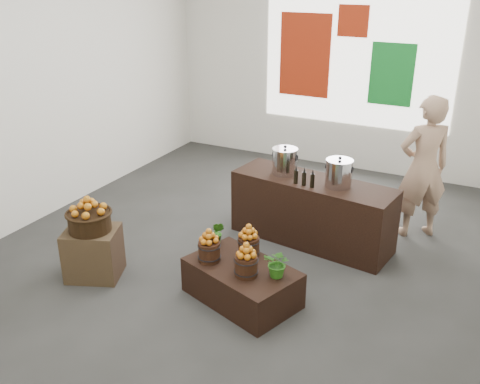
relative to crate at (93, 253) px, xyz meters
The scene contains 23 objects.
ground 1.89m from the crate, 47.32° to the left, with size 7.00×7.00×0.00m, color #323230.
back_wall 5.32m from the crate, 75.41° to the left, with size 6.00×0.04×4.00m, color silver.
back_opening 5.38m from the crate, 72.09° to the left, with size 3.20×0.02×2.40m, color white.
deco_red_left 5.15m from the crate, 82.14° to the left, with size 0.90×0.04×1.40m, color #9A230B.
deco_green_right 5.49m from the crate, 65.89° to the left, with size 0.70×0.04×1.00m, color #127927.
deco_red_upper 5.52m from the crate, 73.14° to the left, with size 0.50×0.04×0.50m, color #9A230B.
crate is the anchor object (origin of this frame).
wicker_basket 0.40m from the crate, ahead, with size 0.47×0.47×0.21m, color black.
apples_in_basket 0.61m from the crate, ahead, with size 0.37×0.37×0.20m, color #8F1D04, non-canonical shape.
display_table 1.76m from the crate, 11.28° to the left, with size 1.17×0.72×0.41m, color black.
apple_bucket_front_left 1.41m from the crate, 12.40° to the left, with size 0.23×0.23×0.22m, color #351B0E.
apples_in_bucket_front_left 1.45m from the crate, 12.40° to the left, with size 0.18×0.18×0.16m, color #8F1D04, non-canonical shape.
apple_bucket_front_right 1.87m from the crate, ahead, with size 0.23×0.23×0.22m, color #351B0E.
apples_in_bucket_front_right 1.90m from the crate, ahead, with size 0.18×0.18×0.16m, color #8F1D04, non-canonical shape.
apple_bucket_rear 1.80m from the crate, 19.19° to the left, with size 0.23×0.23×0.22m, color #351B0E.
apples_in_bucket_rear 1.83m from the crate, 19.19° to the left, with size 0.18×0.18×0.16m, color #8F1D04, non-canonical shape.
herb_garnish_right 2.19m from the crate, ahead, with size 0.27×0.24×0.30m, color #245F14.
herb_garnish_left 1.45m from the crate, 27.13° to the left, with size 0.16×0.13×0.29m, color #245F14.
counter 2.74m from the crate, 45.11° to the left, with size 2.07×0.66×0.85m, color black.
stock_pot_left 2.60m from the crate, 52.87° to the left, with size 0.32×0.32×0.32m, color silver.
stock_pot_center 3.03m from the crate, 39.99° to the left, with size 0.32×0.32×0.32m, color silver.
oil_cruets 2.66m from the crate, 42.32° to the left, with size 0.23×0.06×0.24m, color black, non-canonical shape.
shopper 4.21m from the crate, 41.66° to the left, with size 0.69×0.45×1.88m, color #9A785E.
Camera 1 is at (2.65, -5.38, 3.32)m, focal length 40.00 mm.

